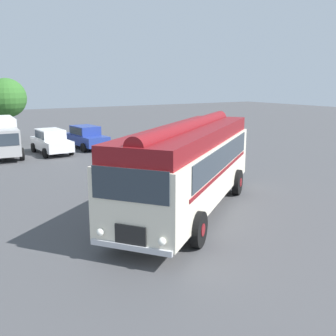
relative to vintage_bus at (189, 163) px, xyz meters
The scene contains 5 objects.
ground_plane 1.93m from the vintage_bus, 120.77° to the left, with size 120.00×120.00×0.00m, color #474749.
vintage_bus is the anchor object (origin of this frame).
car_near_left 15.10m from the vintage_bus, 93.65° to the left, with size 2.09×4.26×1.66m.
car_mid_left 15.91m from the vintage_bus, 83.43° to the left, with size 2.27×4.35×1.66m.
tree_centre 21.62m from the vintage_bus, 96.58° to the left, with size 3.07×3.07×5.13m.
Camera 1 is at (-8.12, -12.09, 4.87)m, focal length 42.00 mm.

